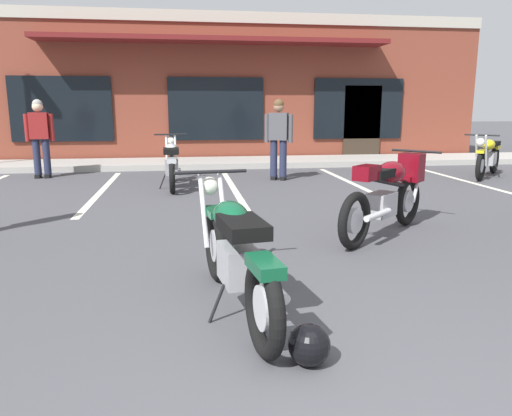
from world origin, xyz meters
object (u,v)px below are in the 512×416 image
object	(u,v)px
helmet_on_pavement	(309,345)
motorcycle_foreground_classic	(235,252)
motorcycle_blue_standard	(488,156)
motorcycle_red_sportbike	(172,163)
motorcycle_black_cruiser	(389,192)
person_by_back_row	(279,135)
person_in_shorts_foreground	(40,134)

from	to	relation	value
helmet_on_pavement	motorcycle_foreground_classic	bearing A→B (deg)	111.91
motorcycle_foreground_classic	motorcycle_blue_standard	xyz separation A→B (m)	(6.21, 6.34, 0.00)
motorcycle_red_sportbike	motorcycle_blue_standard	size ratio (longest dim) A/B	1.26
helmet_on_pavement	motorcycle_blue_standard	bearing A→B (deg)	50.99
motorcycle_black_cruiser	person_by_back_row	size ratio (longest dim) A/B	1.02
motorcycle_foreground_classic	motorcycle_blue_standard	size ratio (longest dim) A/B	1.26
motorcycle_foreground_classic	motorcycle_red_sportbike	distance (m)	6.00
person_in_shorts_foreground	motorcycle_foreground_classic	bearing A→B (deg)	-66.00
motorcycle_black_cruiser	helmet_on_pavement	size ratio (longest dim) A/B	6.54
motorcycle_red_sportbike	person_in_shorts_foreground	xyz separation A→B (m)	(-2.81, 1.70, 0.49)
person_in_shorts_foreground	person_by_back_row	size ratio (longest dim) A/B	1.00
motorcycle_foreground_classic	helmet_on_pavement	distance (m)	1.01
motorcycle_foreground_classic	person_in_shorts_foreground	bearing A→B (deg)	114.00
motorcycle_black_cruiser	motorcycle_blue_standard	size ratio (longest dim) A/B	1.02
motorcycle_blue_standard	helmet_on_pavement	world-z (taller)	motorcycle_blue_standard
motorcycle_foreground_classic	motorcycle_red_sportbike	bearing A→B (deg)	95.75
person_in_shorts_foreground	person_by_back_row	bearing A→B (deg)	-12.21
motorcycle_blue_standard	motorcycle_red_sportbike	bearing A→B (deg)	-176.86
motorcycle_black_cruiser	motorcycle_foreground_classic	bearing A→B (deg)	-135.96
motorcycle_foreground_classic	motorcycle_black_cruiser	xyz separation A→B (m)	(2.07, 2.01, 0.07)
motorcycle_black_cruiser	person_by_back_row	distance (m)	4.62
motorcycle_black_cruiser	person_in_shorts_foreground	size ratio (longest dim) A/B	1.02
motorcycle_red_sportbike	person_by_back_row	world-z (taller)	person_by_back_row
motorcycle_foreground_classic	motorcycle_red_sportbike	world-z (taller)	same
motorcycle_foreground_classic	person_in_shorts_foreground	size ratio (longest dim) A/B	1.26
helmet_on_pavement	motorcycle_red_sportbike	bearing A→B (deg)	97.95
motorcycle_foreground_classic	person_by_back_row	bearing A→B (deg)	76.37
motorcycle_black_cruiser	motorcycle_blue_standard	bearing A→B (deg)	46.34
motorcycle_foreground_classic	person_by_back_row	size ratio (longest dim) A/B	1.26
motorcycle_red_sportbike	motorcycle_black_cruiser	distance (m)	4.78
motorcycle_foreground_classic	motorcycle_blue_standard	bearing A→B (deg)	45.59
person_in_shorts_foreground	helmet_on_pavement	distance (m)	9.39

